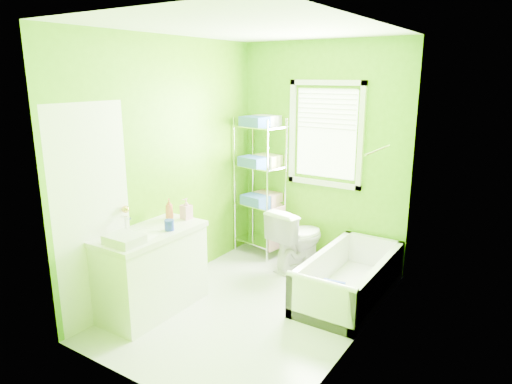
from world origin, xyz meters
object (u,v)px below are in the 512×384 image
Objects in this scene: bathtub at (348,284)px; toilet at (297,238)px; vanity at (151,268)px; wire_shelf_unit at (261,171)px.

toilet is (-0.80, 0.39, 0.22)m from bathtub.
bathtub is 1.36× the size of vanity.
toilet reaches higher than bathtub.
wire_shelf_unit is at bearing 87.02° from vanity.
toilet is 0.69× the size of vanity.
bathtub is 1.97m from vanity.
toilet is 0.94m from wire_shelf_unit.
bathtub is at bearing 165.91° from toilet.
wire_shelf_unit reaches higher than vanity.
toilet is at bearing -15.79° from wire_shelf_unit.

